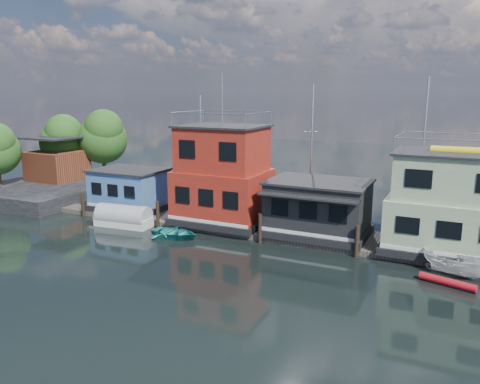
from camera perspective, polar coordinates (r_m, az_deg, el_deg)
The scene contains 13 objects.
ground at distance 25.17m, azimuth 2.52°, elevation -13.49°, with size 160.00×160.00×0.00m, color black.
dock at distance 35.70m, azimuth 10.16°, elevation -5.43°, with size 48.00×5.00×0.40m, color #595147.
houseboat_blue at distance 43.33m, azimuth -13.29°, elevation 0.32°, with size 6.40×4.90×3.66m.
houseboat_red at distance 37.79m, azimuth -2.11°, elevation 1.85°, with size 7.40×5.90×11.86m.
houseboat_dark at distance 35.21m, azimuth 9.51°, elevation -1.90°, with size 7.40×6.10×4.06m.
houseboat_green at distance 33.70m, azimuth 24.43°, elevation -1.50°, with size 8.40×5.90×7.03m.
pilings at distance 32.95m, azimuth 8.34°, elevation -5.23°, with size 42.28×0.28×2.20m.
background_masts at distance 39.46m, azimuth 19.51°, elevation 3.73°, with size 36.40×0.16×12.00m.
shore at distance 54.44m, azimuth -21.27°, elevation 3.69°, with size 12.40×15.72×8.24m.
tarp_runabout at distance 39.64m, azimuth -13.99°, elevation -3.05°, with size 4.85×2.33×1.90m.
red_kayak at distance 29.66m, azimuth 23.94°, elevation -9.99°, with size 0.46×0.46×3.13m, color #B2131D.
motorboat at distance 31.15m, azimuth 24.69°, elevation -7.94°, with size 1.51×4.01×1.55m, color white.
dinghy_teal at distance 35.89m, azimuth -7.96°, elevation -4.94°, with size 2.67×3.74×0.78m, color teal.
Camera 1 is at (8.83, -20.88, 10.94)m, focal length 35.00 mm.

